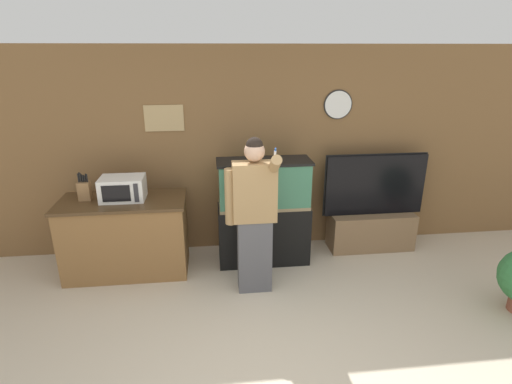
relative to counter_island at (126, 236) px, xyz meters
The scene contains 7 objects.
wall_back_paneled 1.80m from the counter_island, 20.31° to the left, with size 10.00×0.08×2.60m.
counter_island is the anchor object (origin of this frame).
microwave 0.59m from the counter_island, 42.82° to the left, with size 0.49×0.34×0.27m.
knife_block 0.71m from the counter_island, behind, with size 0.13×0.11×0.32m.
aquarium_on_stand 1.66m from the counter_island, ahead, with size 1.11×0.43×1.32m.
tv_on_stand 3.13m from the counter_island, ahead, with size 1.34×0.40×1.30m.
person_standing 1.62m from the counter_island, 20.82° to the right, with size 0.54×0.41×1.73m.
Camera 1 is at (-0.45, -2.36, 2.55)m, focal length 28.00 mm.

